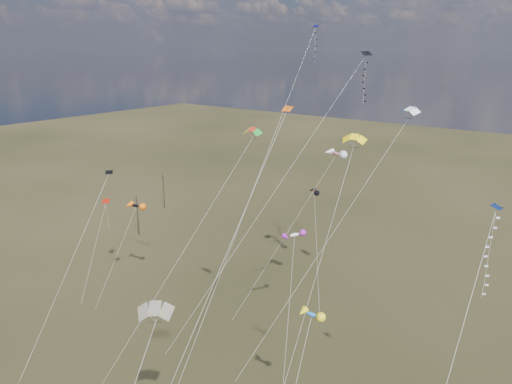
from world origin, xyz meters
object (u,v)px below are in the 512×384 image
Objects in this scene: utility_pole_far at (164,191)px; parafoil_yellow at (354,138)px; novelty_black_orange at (136,206)px; diamond_black_high at (351,97)px; utility_pole_near at (138,215)px.

utility_pole_far is 63.34m from parafoil_yellow.
novelty_black_orange reaches higher than utility_pole_far.
utility_pole_far is at bearing 132.75° from novelty_black_orange.
diamond_black_high is 5.18m from parafoil_yellow.
utility_pole_near is at bearing 171.62° from parafoil_yellow.
parafoil_yellow is (55.67, -21.03, 21.70)m from utility_pole_far.
novelty_black_orange is (25.81, -27.91, 9.51)m from utility_pole_far.
novelty_black_orange is at bearing -38.01° from utility_pole_near.
utility_pole_far is 62.47m from diamond_black_high.
utility_pole_near is 0.30× the size of parafoil_yellow.
utility_pole_near is 52.85m from parafoil_yellow.
utility_pole_near is 52.76m from diamond_black_high.
utility_pole_near is 24.52m from novelty_black_orange.
diamond_black_high is 2.46× the size of novelty_black_orange.
novelty_black_orange is (-29.87, -6.89, -12.19)m from parafoil_yellow.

